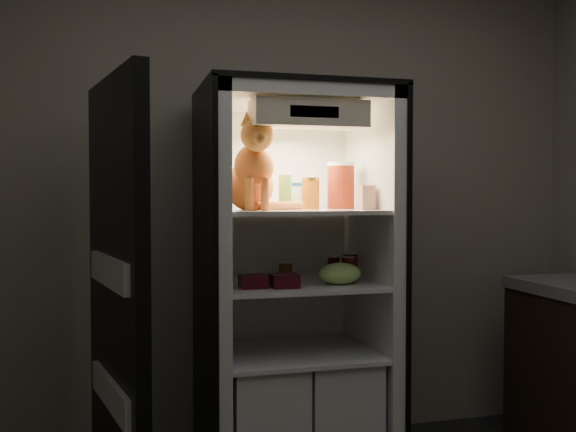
{
  "coord_description": "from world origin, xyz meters",
  "views": [
    {
      "loc": [
        -0.84,
        -1.63,
        1.37
      ],
      "look_at": [
        -0.04,
        1.32,
        1.26
      ],
      "focal_mm": 40.0,
      "sensor_mm": 36.0,
      "label": 1
    }
  ],
  "objects_px": {
    "condiment_jar": "(285,270)",
    "berry_box_right": "(284,281)",
    "mayo_tub": "(301,196)",
    "salsa_jar": "(311,193)",
    "grape_bag": "(340,273)",
    "berry_box_left": "(253,281)",
    "parmesan_shaker": "(285,192)",
    "soda_can_a": "(334,267)",
    "refrigerator": "(292,310)",
    "soda_can_b": "(350,267)",
    "pepper_jar": "(341,186)",
    "cream_carton": "(366,197)",
    "soda_can_c": "(349,269)",
    "tabby_cat": "(252,174)"
  },
  "relations": [
    {
      "from": "tabby_cat",
      "to": "soda_can_a",
      "type": "bearing_deg",
      "value": 16.95
    },
    {
      "from": "mayo_tub",
      "to": "salsa_jar",
      "type": "relative_size",
      "value": 0.85
    },
    {
      "from": "salsa_jar",
      "to": "berry_box_left",
      "type": "distance_m",
      "value": 0.53
    },
    {
      "from": "parmesan_shaker",
      "to": "grape_bag",
      "type": "height_order",
      "value": "parmesan_shaker"
    },
    {
      "from": "soda_can_a",
      "to": "condiment_jar",
      "type": "height_order",
      "value": "soda_can_a"
    },
    {
      "from": "salsa_jar",
      "to": "berry_box_right",
      "type": "xyz_separation_m",
      "value": [
        -0.18,
        -0.18,
        -0.4
      ]
    },
    {
      "from": "cream_carton",
      "to": "soda_can_c",
      "type": "relative_size",
      "value": 0.95
    },
    {
      "from": "pepper_jar",
      "to": "soda_can_b",
      "type": "distance_m",
      "value": 0.4
    },
    {
      "from": "parmesan_shaker",
      "to": "grape_bag",
      "type": "xyz_separation_m",
      "value": [
        0.22,
        -0.16,
        -0.38
      ]
    },
    {
      "from": "pepper_jar",
      "to": "grape_bag",
      "type": "bearing_deg",
      "value": -110.66
    },
    {
      "from": "soda_can_b",
      "to": "berry_box_right",
      "type": "relative_size",
      "value": 1.09
    },
    {
      "from": "refrigerator",
      "to": "berry_box_left",
      "type": "height_order",
      "value": "refrigerator"
    },
    {
      "from": "cream_carton",
      "to": "soda_can_a",
      "type": "xyz_separation_m",
      "value": [
        -0.09,
        0.2,
        -0.35
      ]
    },
    {
      "from": "parmesan_shaker",
      "to": "soda_can_b",
      "type": "relative_size",
      "value": 1.25
    },
    {
      "from": "mayo_tub",
      "to": "soda_can_b",
      "type": "xyz_separation_m",
      "value": [
        0.22,
        -0.13,
        -0.35
      ]
    },
    {
      "from": "soda_can_b",
      "to": "berry_box_right",
      "type": "xyz_separation_m",
      "value": [
        -0.38,
        -0.16,
        -0.04
      ]
    },
    {
      "from": "condiment_jar",
      "to": "berry_box_right",
      "type": "bearing_deg",
      "value": -106.34
    },
    {
      "from": "salsa_jar",
      "to": "cream_carton",
      "type": "xyz_separation_m",
      "value": [
        0.23,
        -0.14,
        -0.02
      ]
    },
    {
      "from": "parmesan_shaker",
      "to": "soda_can_a",
      "type": "xyz_separation_m",
      "value": [
        0.26,
        0.04,
        -0.38
      ]
    },
    {
      "from": "tabby_cat",
      "to": "soda_can_a",
      "type": "relative_size",
      "value": 4.04
    },
    {
      "from": "salsa_jar",
      "to": "berry_box_right",
      "type": "distance_m",
      "value": 0.47
    },
    {
      "from": "soda_can_a",
      "to": "cream_carton",
      "type": "bearing_deg",
      "value": -64.86
    },
    {
      "from": "refrigerator",
      "to": "grape_bag",
      "type": "bearing_deg",
      "value": -45.13
    },
    {
      "from": "soda_can_b",
      "to": "grape_bag",
      "type": "relative_size",
      "value": 0.66
    },
    {
      "from": "soda_can_c",
      "to": "tabby_cat",
      "type": "bearing_deg",
      "value": 178.59
    },
    {
      "from": "tabby_cat",
      "to": "condiment_jar",
      "type": "relative_size",
      "value": 4.71
    },
    {
      "from": "refrigerator",
      "to": "soda_can_a",
      "type": "xyz_separation_m",
      "value": [
        0.22,
        0.02,
        0.2
      ]
    },
    {
      "from": "refrigerator",
      "to": "cream_carton",
      "type": "bearing_deg",
      "value": -30.39
    },
    {
      "from": "soda_can_a",
      "to": "soda_can_b",
      "type": "distance_m",
      "value": 0.1
    },
    {
      "from": "parmesan_shaker",
      "to": "pepper_jar",
      "type": "distance_m",
      "value": 0.29
    },
    {
      "from": "berry_box_left",
      "to": "berry_box_right",
      "type": "distance_m",
      "value": 0.14
    },
    {
      "from": "soda_can_c",
      "to": "mayo_tub",
      "type": "bearing_deg",
      "value": 134.26
    },
    {
      "from": "grape_bag",
      "to": "berry_box_left",
      "type": "relative_size",
      "value": 1.72
    },
    {
      "from": "berry_box_left",
      "to": "cream_carton",
      "type": "bearing_deg",
      "value": 1.1
    },
    {
      "from": "berry_box_left",
      "to": "soda_can_b",
      "type": "bearing_deg",
      "value": 14.39
    },
    {
      "from": "pepper_jar",
      "to": "berry_box_left",
      "type": "distance_m",
      "value": 0.68
    },
    {
      "from": "soda_can_b",
      "to": "refrigerator",
      "type": "bearing_deg",
      "value": 167.71
    },
    {
      "from": "mayo_tub",
      "to": "soda_can_a",
      "type": "xyz_separation_m",
      "value": [
        0.16,
        -0.05,
        -0.36
      ]
    },
    {
      "from": "grape_bag",
      "to": "berry_box_left",
      "type": "bearing_deg",
      "value": -178.48
    },
    {
      "from": "salsa_jar",
      "to": "soda_can_c",
      "type": "relative_size",
      "value": 1.26
    },
    {
      "from": "mayo_tub",
      "to": "pepper_jar",
      "type": "height_order",
      "value": "pepper_jar"
    },
    {
      "from": "refrigerator",
      "to": "berry_box_right",
      "type": "relative_size",
      "value": 15.43
    },
    {
      "from": "salsa_jar",
      "to": "berry_box_right",
      "type": "relative_size",
      "value": 1.26
    },
    {
      "from": "refrigerator",
      "to": "berry_box_right",
      "type": "distance_m",
      "value": 0.3
    },
    {
      "from": "grape_bag",
      "to": "salsa_jar",
      "type": "bearing_deg",
      "value": 125.57
    },
    {
      "from": "pepper_jar",
      "to": "tabby_cat",
      "type": "bearing_deg",
      "value": -168.22
    },
    {
      "from": "mayo_tub",
      "to": "grape_bag",
      "type": "relative_size",
      "value": 0.65
    },
    {
      "from": "salsa_jar",
      "to": "condiment_jar",
      "type": "xyz_separation_m",
      "value": [
        -0.11,
        0.06,
        -0.38
      ]
    },
    {
      "from": "mayo_tub",
      "to": "grape_bag",
      "type": "bearing_deg",
      "value": -64.66
    },
    {
      "from": "refrigerator",
      "to": "pepper_jar",
      "type": "height_order",
      "value": "refrigerator"
    }
  ]
}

